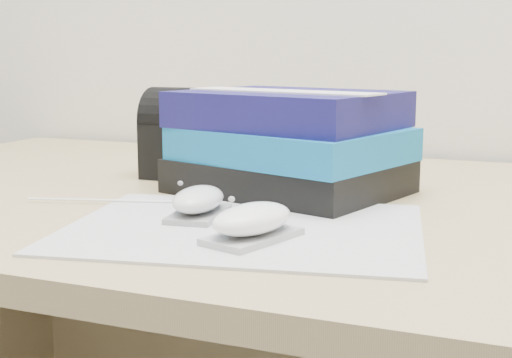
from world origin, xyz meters
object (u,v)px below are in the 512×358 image
at_px(desk, 357,357).
at_px(pouch, 195,134).
at_px(mouse_rear, 198,202).
at_px(book_stack, 290,143).
at_px(mouse_front, 252,222).

bearing_deg(desk, pouch, 175.95).
xyz_separation_m(mouse_rear, book_stack, (0.04, 0.18, 0.05)).
distance_m(desk, pouch, 0.39).
xyz_separation_m(desk, book_stack, (-0.09, -0.04, 0.30)).
relative_size(mouse_rear, pouch, 0.70).
height_order(desk, book_stack, book_stack).
distance_m(mouse_front, pouch, 0.38).
distance_m(book_stack, pouch, 0.18).
xyz_separation_m(desk, mouse_rear, (-0.13, -0.22, 0.25)).
height_order(desk, mouse_rear, mouse_rear).
xyz_separation_m(book_stack, pouch, (-0.17, 0.06, -0.00)).
bearing_deg(mouse_front, book_stack, 101.27).
bearing_deg(pouch, book_stack, -18.90).
xyz_separation_m(mouse_rear, pouch, (-0.13, 0.24, 0.04)).
bearing_deg(mouse_rear, mouse_front, -36.58).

